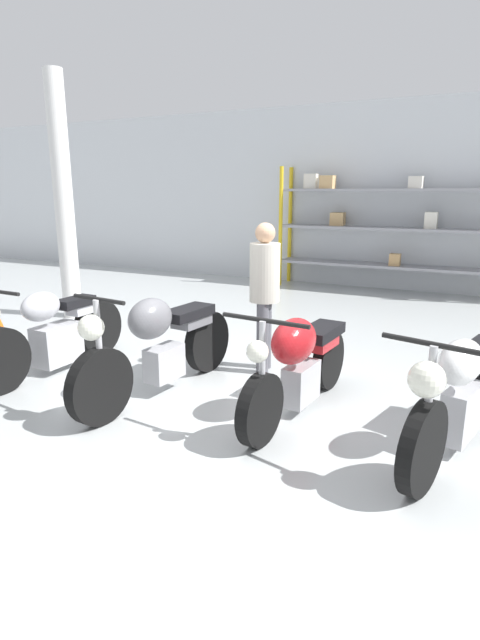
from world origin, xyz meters
name	(u,v)px	position (x,y,z in m)	size (l,w,h in m)	color
ground_plane	(221,402)	(0.00, 0.00, 0.00)	(30.00, 30.00, 0.00)	#B2B7B7
back_wall	(373,197)	(0.00, 6.47, 1.80)	(30.00, 0.08, 3.60)	silver
shelving_rack	(385,223)	(0.32, 6.11, 1.32)	(4.43, 0.63, 2.40)	gold
support_pillar	(63,199)	(-3.67, 1.91, 1.80)	(0.28, 0.28, 3.60)	silver
motorcycle_silver	(51,334)	(-2.03, -0.09, 0.43)	(0.68, 2.04, 1.02)	black
motorcycle_grey	(159,343)	(-0.62, -0.08, 0.52)	(0.58, 2.19, 1.09)	black
motorcycle_red	(299,361)	(0.72, 0.09, 0.48)	(0.73, 1.95, 1.01)	black
motorcycle_white	(461,391)	(2.03, -0.03, 0.48)	(0.83, 2.07, 1.02)	black
person_browsing	(265,286)	(0.02, 0.96, 0.94)	(0.38, 0.38, 1.61)	#595960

